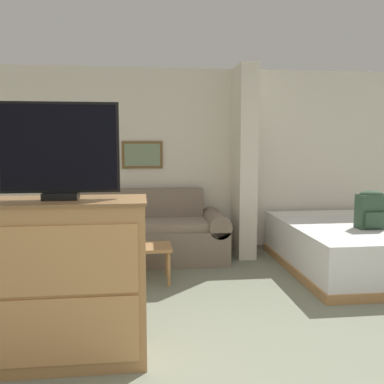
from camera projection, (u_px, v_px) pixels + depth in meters
The scene contains 10 objects.
wall_back at pixel (199, 162), 6.16m from camera, with size 7.16×0.16×2.60m.
wall_partition_pillar at pixel (244, 162), 5.87m from camera, with size 0.24×0.59×2.60m.
couch at pixel (144, 235), 5.70m from camera, with size 2.22×0.84×0.93m.
coffee_table at pixel (142, 251), 4.83m from camera, with size 0.66×0.43×0.42m.
side_table at pixel (46, 230), 5.57m from camera, with size 0.45×0.45×0.52m.
table_lamp at pixel (45, 201), 5.53m from camera, with size 0.29×0.29×0.44m.
tv_dresser at pixel (64, 282), 3.06m from camera, with size 1.19×0.51×1.19m.
tv at pixel (59, 151), 2.95m from camera, with size 0.82×0.16×0.67m.
bed at pixel (355, 246), 5.32m from camera, with size 1.71×2.17×0.57m.
backpack at pixel (371, 209), 4.99m from camera, with size 0.31×0.21×0.45m.
Camera 1 is at (-0.83, -2.24, 1.60)m, focal length 40.00 mm.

